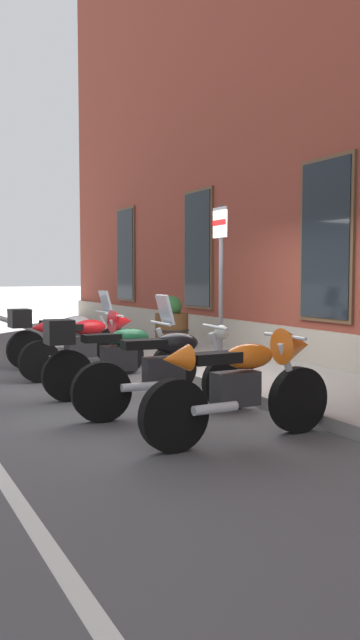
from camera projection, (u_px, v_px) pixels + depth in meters
name	position (u px, v px, depth m)	size (l,w,h in m)	color
ground_plane	(199.00, 387.00, 8.62)	(140.00, 140.00, 0.00)	#4C4C4F
sidewalk	(266.00, 376.00, 9.11)	(30.63, 2.24, 0.15)	gray
motorcycle_silver_touring	(64.00, 335.00, 10.50)	(0.62, 2.18, 1.29)	black
motorcycle_red_sport	(88.00, 341.00, 9.37)	(0.62, 2.00, 1.02)	black
motorcycle_green_touring	(114.00, 355.00, 7.90)	(0.62, 2.08, 1.31)	black
motorcycle_black_naked	(170.00, 372.00, 6.87)	(0.62, 2.17, 1.00)	black
motorcycle_orange_sport	(247.00, 381.00, 5.83)	(0.62, 2.07, 1.06)	black
parking_sign	(220.00, 265.00, 9.01)	(0.36, 0.07, 2.43)	#4C4C51
barrel_planter	(172.00, 326.00, 12.15)	(0.68, 0.68, 1.00)	brown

